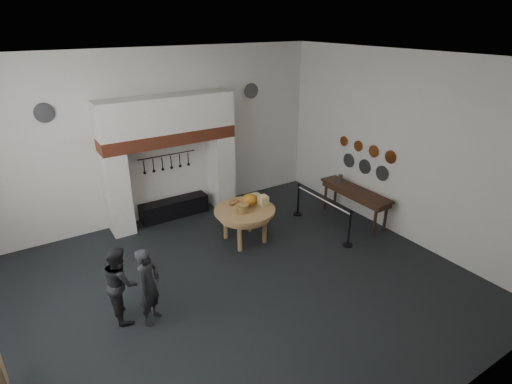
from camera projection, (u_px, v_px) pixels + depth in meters
floor at (242, 284)px, 8.38m from camera, size 9.00×8.00×0.02m
ceiling at (238, 60)px, 6.58m from camera, size 9.00×8.00×0.02m
wall_back at (164, 136)px, 10.57m from camera, size 9.00×0.02×4.50m
wall_front at (423, 304)px, 4.38m from camera, size 9.00×0.02×4.50m
wall_right at (400, 147)px, 9.68m from camera, size 0.02×8.00×4.50m
chimney_pier_left at (117, 193)px, 10.05m from camera, size 0.55×0.70×2.15m
chimney_pier_right at (221, 171)px, 11.50m from camera, size 0.55×0.70×2.15m
hearth_brick_band at (169, 137)px, 10.28m from camera, size 3.50×0.72×0.32m
chimney_hood at (167, 114)px, 10.04m from camera, size 3.50×0.70×0.90m
iron_range at (174, 208)px, 11.16m from camera, size 1.90×0.45×0.50m
utensil_rail at (167, 155)px, 10.71m from camera, size 1.60×0.02×0.02m
work_table at (245, 210)px, 9.70m from camera, size 1.52×1.52×0.07m
pumpkin at (249, 200)px, 9.80m from camera, size 0.36×0.36×0.31m
cheese_block_big at (263, 200)px, 9.85m from camera, size 0.22×0.22×0.24m
cheese_block_small at (256, 197)px, 10.08m from camera, size 0.18×0.18×0.20m
wicker_basket at (242, 209)px, 9.45m from camera, size 0.32×0.32×0.22m
bread_loaf at (234, 202)px, 9.88m from camera, size 0.31×0.18×0.13m
visitor_near at (149, 286)px, 7.10m from camera, size 0.64×0.64×1.50m
visitor_far at (120, 283)px, 7.22m from camera, size 0.56×0.72×1.47m
side_table at (355, 190)px, 10.74m from camera, size 0.55×2.20×0.06m
pewter_jug at (340, 179)px, 11.15m from camera, size 0.12×0.12×0.22m
copper_pan_a at (391, 157)px, 9.94m from camera, size 0.03×0.34×0.34m
copper_pan_b at (374, 151)px, 10.36m from camera, size 0.03×0.32×0.32m
copper_pan_c at (358, 146)px, 10.79m from camera, size 0.03×0.30×0.30m
copper_pan_d at (344, 141)px, 11.22m from camera, size 0.03×0.28×0.28m
pewter_plate_left at (382, 173)px, 10.29m from camera, size 0.03×0.40×0.40m
pewter_plate_mid at (365, 167)px, 10.76m from camera, size 0.03×0.40×0.40m
pewter_plate_right at (349, 160)px, 11.22m from camera, size 0.03×0.40×0.40m
pewter_plate_back_left at (44, 113)px, 8.84m from camera, size 0.44×0.03×0.44m
pewter_plate_back_right at (251, 91)px, 11.49m from camera, size 0.44×0.03×0.44m
barrier_post_near at (349, 229)px, 9.62m from camera, size 0.05×0.05×0.90m
barrier_post_far at (298, 200)px, 11.17m from camera, size 0.05×0.05×0.90m
barrier_rope at (323, 200)px, 10.23m from camera, size 0.04×2.00×0.04m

